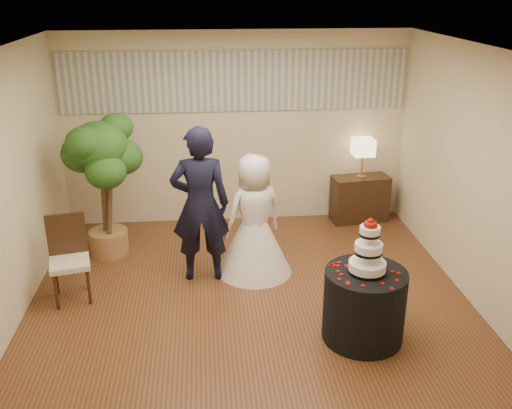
{
  "coord_description": "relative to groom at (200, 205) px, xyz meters",
  "views": [
    {
      "loc": [
        -0.46,
        -5.59,
        3.43
      ],
      "look_at": [
        0.1,
        0.4,
        1.05
      ],
      "focal_mm": 40.0,
      "sensor_mm": 36.0,
      "label": 1
    }
  ],
  "objects": [
    {
      "name": "mural_border",
      "position": [
        0.53,
        1.79,
        1.14
      ],
      "size": [
        4.9,
        0.02,
        0.85
      ],
      "primitive_type": "cube",
      "color": "#ABAD9F",
      "rests_on": "wall_back"
    },
    {
      "name": "console",
      "position": [
        2.38,
        1.57,
        -0.61
      ],
      "size": [
        0.88,
        0.47,
        0.7
      ],
      "primitive_type": "cube",
      "rotation": [
        0.0,
        0.0,
        0.12
      ],
      "color": "#332012",
      "rests_on": "floor"
    },
    {
      "name": "wall_front",
      "position": [
        0.53,
        -3.19,
        0.44
      ],
      "size": [
        5.0,
        0.06,
        2.8
      ],
      "primitive_type": "cube",
      "color": "beige",
      "rests_on": "ground"
    },
    {
      "name": "wedding_cake",
      "position": [
        1.62,
        -1.44,
        0.08
      ],
      "size": [
        0.37,
        0.37,
        0.57
      ],
      "primitive_type": null,
      "color": "white",
      "rests_on": "cake_table"
    },
    {
      "name": "table_lamp",
      "position": [
        2.38,
        1.57,
        0.03
      ],
      "size": [
        0.3,
        0.3,
        0.58
      ],
      "primitive_type": null,
      "color": "#CDB587",
      "rests_on": "console"
    },
    {
      "name": "bride",
      "position": [
        0.65,
        0.08,
        -0.19
      ],
      "size": [
        1.22,
        1.22,
        1.53
      ],
      "primitive_type": "imported",
      "rotation": [
        0.0,
        0.0,
        3.54
      ],
      "color": "white",
      "rests_on": "floor"
    },
    {
      "name": "wall_right",
      "position": [
        3.03,
        -0.69,
        0.44
      ],
      "size": [
        0.06,
        5.0,
        2.8
      ],
      "primitive_type": "cube",
      "color": "beige",
      "rests_on": "ground"
    },
    {
      "name": "side_chair",
      "position": [
        -1.48,
        -0.39,
        -0.46
      ],
      "size": [
        0.55,
        0.56,
        0.99
      ],
      "primitive_type": null,
      "rotation": [
        0.0,
        0.0,
        0.22
      ],
      "color": "#332012",
      "rests_on": "floor"
    },
    {
      "name": "cake_table",
      "position": [
        1.62,
        -1.44,
        -0.58
      ],
      "size": [
        1.0,
        1.0,
        0.75
      ],
      "primitive_type": "cylinder",
      "rotation": [
        0.0,
        0.0,
        0.25
      ],
      "color": "black",
      "rests_on": "floor"
    },
    {
      "name": "groom",
      "position": [
        0.0,
        0.0,
        0.0
      ],
      "size": [
        0.7,
        0.46,
        1.91
      ],
      "primitive_type": "imported",
      "rotation": [
        0.0,
        0.0,
        3.13
      ],
      "color": "black",
      "rests_on": "floor"
    },
    {
      "name": "ceiling",
      "position": [
        0.53,
        -0.69,
        1.84
      ],
      "size": [
        5.0,
        5.0,
        0.0
      ],
      "primitive_type": "cube",
      "color": "white",
      "rests_on": "wall_back"
    },
    {
      "name": "floor",
      "position": [
        0.53,
        -0.69,
        -0.96
      ],
      "size": [
        5.0,
        5.0,
        0.0
      ],
      "primitive_type": "cube",
      "color": "brown",
      "rests_on": "ground"
    },
    {
      "name": "wall_left",
      "position": [
        -1.97,
        -0.69,
        0.44
      ],
      "size": [
        0.06,
        5.0,
        2.8
      ],
      "primitive_type": "cube",
      "color": "beige",
      "rests_on": "ground"
    },
    {
      "name": "ficus_tree",
      "position": [
        -1.24,
        0.77,
        -0.01
      ],
      "size": [
        1.24,
        1.24,
        1.9
      ],
      "primitive_type": null,
      "rotation": [
        0.0,
        0.0,
        -1.03
      ],
      "color": "#28581B",
      "rests_on": "floor"
    },
    {
      "name": "wall_back",
      "position": [
        0.53,
        1.81,
        0.44
      ],
      "size": [
        5.0,
        0.06,
        2.8
      ],
      "primitive_type": "cube",
      "color": "beige",
      "rests_on": "ground"
    }
  ]
}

